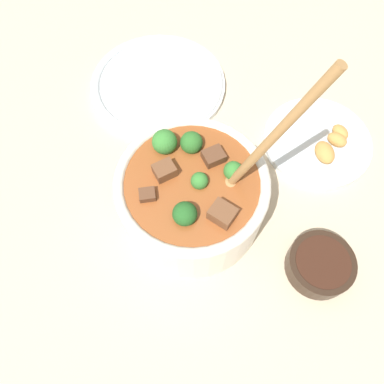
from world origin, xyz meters
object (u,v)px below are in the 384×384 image
object	(u,v)px
condiment_bowl	(320,264)
food_plate	(319,142)
empty_plate	(158,84)
stew_bowl	(192,194)

from	to	relation	value
condiment_bowl	food_plate	xyz separation A→B (m)	(-0.23, -0.00, -0.01)
empty_plate	food_plate	bearing A→B (deg)	75.28
empty_plate	food_plate	size ratio (longest dim) A/B	1.36
stew_bowl	empty_plate	bearing A→B (deg)	-155.90
stew_bowl	condiment_bowl	world-z (taller)	stew_bowl
condiment_bowl	stew_bowl	bearing A→B (deg)	-106.30
condiment_bowl	empty_plate	xyz separation A→B (m)	(-0.31, -0.31, -0.01)
stew_bowl	condiment_bowl	size ratio (longest dim) A/B	3.29
stew_bowl	food_plate	size ratio (longest dim) A/B	1.69
stew_bowl	empty_plate	world-z (taller)	stew_bowl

